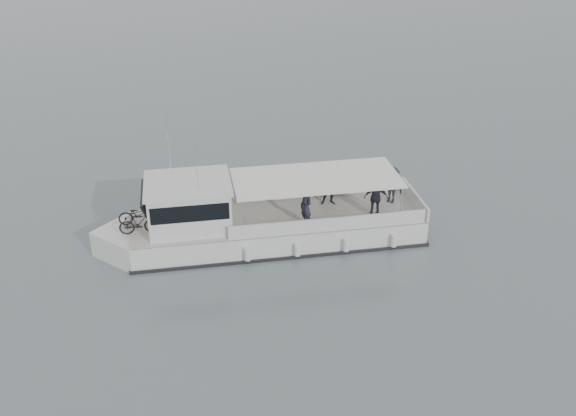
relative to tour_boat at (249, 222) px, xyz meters
name	(u,v)px	position (x,y,z in m)	size (l,w,h in m)	color
ground	(170,241)	(-3.56, 1.29, -1.05)	(1400.00, 1400.00, 0.00)	slate
tour_boat	(249,222)	(0.00, 0.00, 0.00)	(15.42, 5.77, 6.42)	white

